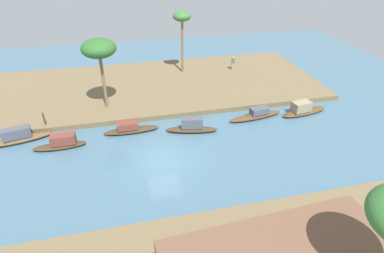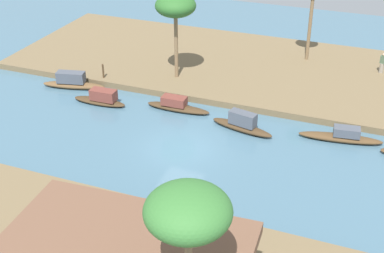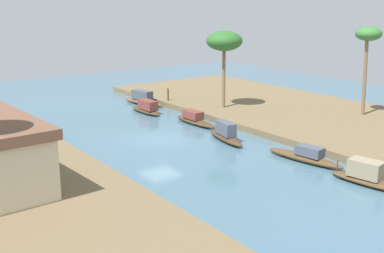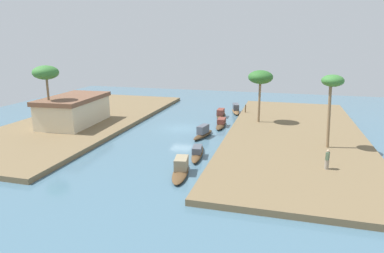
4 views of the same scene
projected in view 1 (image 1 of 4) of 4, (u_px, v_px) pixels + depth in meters
The scene contains 12 objects.
river_water at pixel (164, 160), 23.82m from camera, with size 64.12×64.12×0.00m, color #476B7F.
riverbank_left at pixel (145, 87), 34.78m from camera, with size 37.58×14.42×0.47m, color brown.
sampan_upstream_small at pixel (19, 137), 25.68m from camera, with size 4.88×2.02×1.31m.
sampan_with_tall_canopy at pixel (192, 127), 27.01m from camera, with size 4.44×1.80×1.34m.
sampan_midstream at pixel (256, 115), 29.10m from camera, with size 5.28×1.62×1.01m.
sampan_open_hull at pixel (303, 110), 29.76m from camera, with size 4.89×1.94×1.29m.
sampan_foreground at pixel (130, 129), 27.00m from camera, with size 4.63×1.05×1.02m.
sampan_with_red_awning at pixel (61, 143), 25.02m from camera, with size 4.03×1.09×1.16m.
person_on_near_bank at pixel (233, 64), 38.18m from camera, with size 0.46×0.43×1.61m.
mooring_post at pixel (44, 119), 27.10m from camera, with size 0.14×0.14×1.11m, color #4C3823.
palm_tree_left_near at pixel (182, 19), 34.74m from camera, with size 2.01×2.01×6.93m.
palm_tree_left_far at pixel (99, 49), 27.41m from camera, with size 3.01×3.01×6.43m.
Camera 1 is at (2.30, 19.10, 14.42)m, focal length 30.03 mm.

